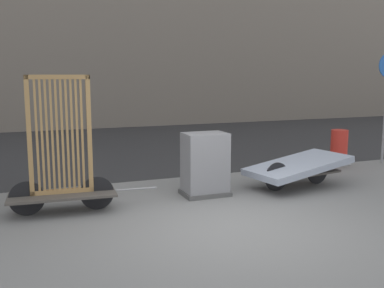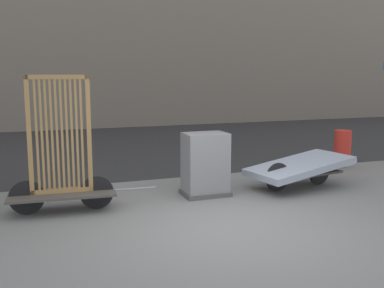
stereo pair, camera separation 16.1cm
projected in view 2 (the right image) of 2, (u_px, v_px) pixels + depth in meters
The scene contains 6 objects.
ground_plane at pixel (230, 227), 6.51m from camera, with size 60.00×60.00×0.00m, color slate.
road_strip at pixel (122, 146), 13.87m from camera, with size 56.00×9.38×0.01m.
bike_cart_with_bedframe at pixel (61, 167), 7.14m from camera, with size 2.38×0.81×2.19m.
bike_cart_with_mattress at pixel (299, 167), 8.70m from camera, with size 2.58×1.38×0.61m.
utility_cabinet at pixel (205, 167), 8.15m from camera, with size 0.83×0.60×1.15m.
trash_bin at pixel (343, 143), 10.55m from camera, with size 0.40×0.40×0.89m.
Camera 2 is at (-2.67, -5.68, 2.20)m, focal length 42.00 mm.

